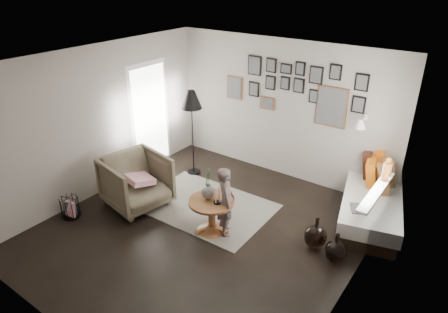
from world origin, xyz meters
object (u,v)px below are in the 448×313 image
Objects in this scene: pedestal_table at (212,217)px; demijohn_small at (335,251)px; child at (226,202)px; demijohn_large at (316,236)px; vase at (208,190)px; daybed at (374,199)px; armchair at (136,182)px; floor_lamp at (191,103)px; magazine_basket at (70,207)px.

pedestal_table is 1.87m from demijohn_small.
demijohn_large is at bearing -109.30° from child.
vase is 0.23× the size of daybed.
demijohn_large is (1.47, 0.55, -0.06)m from pedestal_table.
floor_lamp is (0.03, 1.46, 1.00)m from armchair.
vase reaches higher than pedestal_table.
pedestal_table is at bearing -14.04° from vase.
armchair is at bearing -174.79° from pedestal_table.
child is at bearing -167.79° from demijohn_small.
vase is 0.51× the size of armchair.
vase is 2.01m from demijohn_small.
pedestal_table is at bearing -159.31° from demijohn_large.
daybed is at bearing 43.07° from vase.
pedestal_table is 2.64m from daybed.
floor_lamp is 2.76m from magazine_basket.
demijohn_large is at bearing -65.53° from armchair.
daybed reaches higher than demijohn_large.
magazine_basket is at bearing -158.64° from daybed.
vase is at bearing 63.15° from child.
magazine_basket is 3.92m from demijohn_large.
floor_lamp is (-1.37, 1.30, 0.75)m from vase.
daybed is (1.96, 1.83, -0.39)m from vase.
demijohn_small is 1.70m from child.
vase is 1.41× the size of magazine_basket.
floor_lamp reaches higher than demijohn_small.
floor_lamp is 3.62m from demijohn_small.
armchair is 0.58× the size of floor_lamp.
demijohn_small is at bearing 20.51° from magazine_basket.
vase is (-0.08, 0.02, 0.45)m from pedestal_table.
vase is 0.44× the size of child.
armchair is at bearing 57.74° from child.
demijohn_large is 0.45× the size of child.
floor_lamp is 3.27m from demijohn_large.
daybed is at bearing 9.10° from floor_lamp.
vase is at bearing 27.44° from magazine_basket.
pedestal_table is at bearing 72.89° from child.
daybed reaches higher than pedestal_table.
demijohn_large is at bearing -14.71° from floor_lamp.
magazine_basket is 4.20m from demijohn_small.
demijohn_large is (1.55, 0.53, -0.51)m from vase.
floor_lamp is at bearing 165.29° from demijohn_large.
pedestal_table is 1.98× the size of magazine_basket.
daybed is at bearing 72.22° from demijohn_large.
demijohn_large is at bearing 23.95° from magazine_basket.
armchair is (-3.37, -1.99, 0.13)m from daybed.
child reaches higher than demijohn_small.
floor_lamp is at bearing 10.04° from armchair.
pedestal_table is 1.40× the size of vase.
demijohn_small is (3.27, -0.89, -1.28)m from floor_lamp.
floor_lamp reaches higher than daybed.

